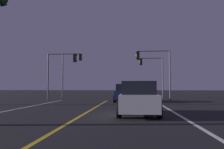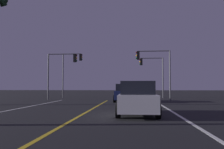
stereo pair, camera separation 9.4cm
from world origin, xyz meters
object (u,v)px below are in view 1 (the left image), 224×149
at_px(car_lead_same_lane, 138,99).
at_px(traffic_light_near_right, 153,63).
at_px(traffic_light_near_left, 62,65).
at_px(traffic_light_far_right, 151,68).
at_px(car_ahead_far, 125,93).
at_px(traffic_light_far_left, 72,65).

bearing_deg(car_lead_same_lane, traffic_light_near_right, -8.82).
height_order(traffic_light_near_left, traffic_light_far_right, traffic_light_far_right).
height_order(car_ahead_far, traffic_light_near_right, traffic_light_near_right).
xyz_separation_m(traffic_light_near_right, traffic_light_near_left, (-9.79, 0.00, -0.16)).
relative_size(traffic_light_near_left, traffic_light_far_right, 0.98).
bearing_deg(car_ahead_far, traffic_light_far_left, 42.80).
bearing_deg(traffic_light_near_left, traffic_light_far_right, 28.65).
distance_m(traffic_light_near_right, traffic_light_far_left, 11.57).
xyz_separation_m(car_lead_same_lane, car_ahead_far, (-0.93, 10.52, 0.00)).
height_order(car_lead_same_lane, traffic_light_near_right, traffic_light_near_right).
xyz_separation_m(car_ahead_far, traffic_light_near_left, (-6.86, 2.33, 2.96)).
xyz_separation_m(car_ahead_far, traffic_light_far_left, (-7.25, 7.83, 3.48)).
distance_m(car_lead_same_lane, traffic_light_near_left, 15.32).
relative_size(car_ahead_far, traffic_light_far_left, 0.73).
relative_size(car_lead_same_lane, traffic_light_far_left, 0.73).
bearing_deg(traffic_light_far_left, traffic_light_near_right, -28.39).
bearing_deg(car_ahead_far, traffic_light_near_right, -51.47).
xyz_separation_m(car_lead_same_lane, traffic_light_far_left, (-8.18, 18.35, 3.48)).
bearing_deg(traffic_light_far_left, car_ahead_far, -47.20).
xyz_separation_m(traffic_light_near_right, traffic_light_far_right, (0.28, 5.50, -0.09)).
height_order(car_lead_same_lane, traffic_light_far_left, traffic_light_far_left).
bearing_deg(car_lead_same_lane, traffic_light_far_right, -7.06).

